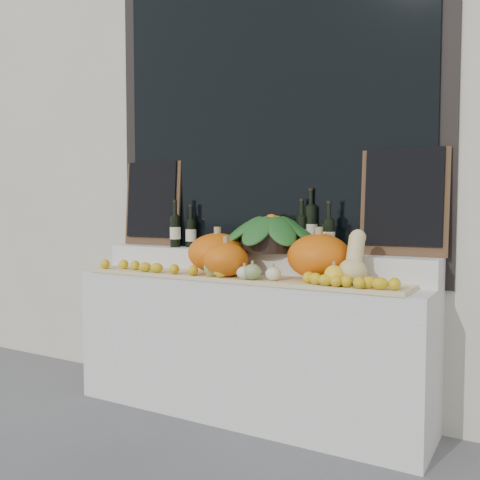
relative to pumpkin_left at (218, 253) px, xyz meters
The scene contains 18 objects.
storefront_facade 1.45m from the pumpkin_left, 77.33° to the left, with size 7.00×0.94×4.50m.
display_sill 0.62m from the pumpkin_left, 18.30° to the left, with size 2.30×0.55×0.88m, color silver.
rear_tier 0.28m from the pumpkin_left, 49.92° to the left, with size 2.30×0.25×0.16m, color silver.
straw_bedding 0.23m from the pumpkin_left, 21.00° to the right, with size 2.10×0.32×0.03m, color tan.
pumpkin_left is the anchor object (origin of this frame).
pumpkin_right 0.67m from the pumpkin_left, ahead, with size 0.37×0.37×0.26m, color orange.
pumpkin_center 0.20m from the pumpkin_left, 42.92° to the right, with size 0.27×0.27×0.21m, color orange.
butternut_squash 0.91m from the pumpkin_left, ahead, with size 0.16×0.21×0.30m.
decorative_gourds 0.39m from the pumpkin_left, 26.79° to the right, with size 0.87×0.14×0.14m.
lemon_heap 0.27m from the pumpkin_left, 45.37° to the right, with size 2.20×0.16×0.06m, color gold, non-canonical shape.
produce_bowl 0.37m from the pumpkin_left, 33.98° to the left, with size 0.67×0.67×0.25m.
wine_bottle_far_left 0.51m from the pumpkin_left, 159.31° to the left, with size 0.08×0.08×0.33m.
wine_bottle_near_left 0.45m from the pumpkin_left, 147.51° to the left, with size 0.08×0.08×0.30m.
wine_bottle_tall 0.61m from the pumpkin_left, 27.72° to the left, with size 0.08×0.08×0.40m.
wine_bottle_near_right 0.55m from the pumpkin_left, 26.68° to the left, with size 0.08×0.08×0.34m.
wine_bottle_far_right 0.71m from the pumpkin_left, 14.10° to the left, with size 0.08×0.08×0.32m.
chalkboard_left 0.86m from the pumpkin_left, 160.03° to the left, with size 0.50×0.07×0.62m.
chalkboard_right 1.18m from the pumpkin_left, 13.89° to the left, with size 0.50×0.07×0.62m.
Camera 1 is at (1.63, -1.40, 1.32)m, focal length 40.00 mm.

